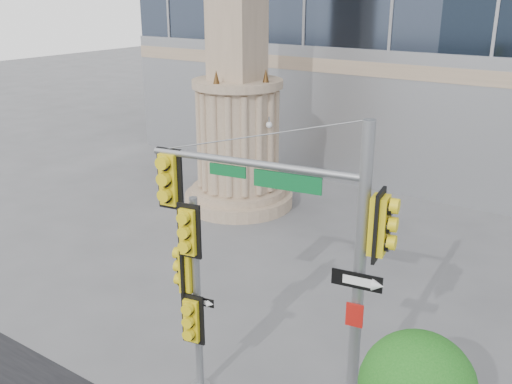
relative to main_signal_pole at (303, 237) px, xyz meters
The scene contains 4 objects.
ground 4.41m from the main_signal_pole, behind, with size 120.00×120.00×0.00m, color #545456.
monument 12.21m from the main_signal_pole, 131.97° to the left, with size 4.40×4.40×16.60m.
main_signal_pole is the anchor object (origin of this frame).
secondary_signal_pole 2.55m from the main_signal_pole, 156.24° to the right, with size 0.83×0.60×4.52m.
Camera 1 is at (6.96, -8.68, 8.32)m, focal length 40.00 mm.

